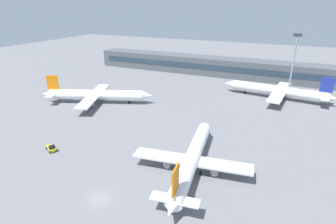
{
  "coord_description": "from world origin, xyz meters",
  "views": [
    {
      "loc": [
        30.35,
        -33.47,
        35.31
      ],
      "look_at": [
        -3.7,
        40.0,
        3.0
      ],
      "focal_mm": 29.25,
      "sensor_mm": 36.0,
      "label": 1
    }
  ],
  "objects_px": {
    "airplane_mid": "(97,95)",
    "floodlight_tower_west": "(294,60)",
    "airplane_near": "(193,157)",
    "baggage_tug_yellow": "(51,148)",
    "airplane_far": "(277,91)"
  },
  "relations": [
    {
      "from": "airplane_near",
      "to": "baggage_tug_yellow",
      "type": "height_order",
      "value": "airplane_near"
    },
    {
      "from": "airplane_mid",
      "to": "airplane_near",
      "type": "bearing_deg",
      "value": -29.06
    },
    {
      "from": "airplane_mid",
      "to": "floodlight_tower_west",
      "type": "relative_size",
      "value": 1.65
    },
    {
      "from": "airplane_far",
      "to": "airplane_mid",
      "type": "bearing_deg",
      "value": -150.82
    },
    {
      "from": "airplane_far",
      "to": "floodlight_tower_west",
      "type": "bearing_deg",
      "value": 61.53
    },
    {
      "from": "floodlight_tower_west",
      "to": "baggage_tug_yellow",
      "type": "bearing_deg",
      "value": -124.74
    },
    {
      "from": "airplane_near",
      "to": "floodlight_tower_west",
      "type": "bearing_deg",
      "value": 75.9
    },
    {
      "from": "airplane_mid",
      "to": "airplane_far",
      "type": "height_order",
      "value": "airplane_far"
    },
    {
      "from": "airplane_near",
      "to": "floodlight_tower_west",
      "type": "distance_m",
      "value": 71.41
    },
    {
      "from": "baggage_tug_yellow",
      "to": "floodlight_tower_west",
      "type": "xyz_separation_m",
      "value": [
        52.74,
        76.04,
        13.46
      ]
    },
    {
      "from": "airplane_mid",
      "to": "baggage_tug_yellow",
      "type": "bearing_deg",
      "value": -70.19
    },
    {
      "from": "airplane_mid",
      "to": "airplane_far",
      "type": "distance_m",
      "value": 69.73
    },
    {
      "from": "airplane_near",
      "to": "airplane_far",
      "type": "relative_size",
      "value": 0.9
    },
    {
      "from": "airplane_mid",
      "to": "airplane_far",
      "type": "xyz_separation_m",
      "value": [
        60.88,
        34.0,
        0.05
      ]
    },
    {
      "from": "floodlight_tower_west",
      "to": "airplane_mid",
      "type": "bearing_deg",
      "value": -147.31
    }
  ]
}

